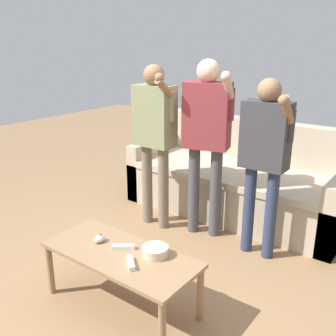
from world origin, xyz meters
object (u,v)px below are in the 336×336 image
(player_right, at_px, (265,149))
(player_center, at_px, (207,129))
(player_left, at_px, (154,128))
(game_remote_wand_near, at_px, (123,247))
(snack_bowl, at_px, (155,251))
(coffee_table, at_px, (120,260))
(game_remote_wand_far, at_px, (131,263))
(couch, at_px, (239,182))
(game_remote_nunchuk, at_px, (99,239))

(player_right, bearing_deg, player_center, 175.11)
(player_left, relative_size, game_remote_wand_near, 11.04)
(snack_bowl, height_order, player_right, player_right)
(snack_bowl, distance_m, player_left, 1.34)
(coffee_table, xyz_separation_m, game_remote_wand_far, (0.15, -0.06, 0.07))
(coffee_table, xyz_separation_m, game_remote_wand_near, (-0.02, 0.05, 0.07))
(couch, height_order, player_right, player_right)
(snack_bowl, height_order, player_left, player_left)
(coffee_table, relative_size, player_right, 0.73)
(snack_bowl, relative_size, game_remote_nunchuk, 1.91)
(snack_bowl, height_order, game_remote_wand_near, snack_bowl)
(snack_bowl, xyz_separation_m, game_remote_nunchuk, (-0.41, -0.09, -0.01))
(snack_bowl, xyz_separation_m, player_center, (-0.31, 1.10, 0.55))
(coffee_table, relative_size, game_remote_nunchuk, 11.88)
(coffee_table, relative_size, player_left, 0.69)
(coffee_table, distance_m, game_remote_wand_far, 0.18)
(snack_bowl, distance_m, game_remote_wand_far, 0.18)
(game_remote_wand_far, bearing_deg, player_center, 101.52)
(game_remote_nunchuk, distance_m, game_remote_wand_near, 0.19)
(player_center, distance_m, player_right, 0.56)
(couch, bearing_deg, snack_bowl, -80.25)
(couch, distance_m, player_right, 1.08)
(snack_bowl, bearing_deg, player_right, 77.11)
(snack_bowl, bearing_deg, player_left, 128.68)
(game_remote_nunchuk, height_order, player_right, player_right)
(game_remote_wand_far, bearing_deg, coffee_table, 156.57)
(player_left, relative_size, player_right, 1.05)
(coffee_table, xyz_separation_m, player_right, (0.44, 1.16, 0.56))
(player_left, height_order, player_right, player_left)
(game_remote_wand_far, bearing_deg, snack_bowl, 74.30)
(player_center, bearing_deg, game_remote_wand_near, -85.47)
(coffee_table, bearing_deg, snack_bowl, 29.37)
(couch, relative_size, game_remote_wand_near, 15.99)
(game_remote_nunchuk, distance_m, player_center, 1.32)
(game_remote_wand_near, bearing_deg, coffee_table, -69.10)
(player_right, xyz_separation_m, game_remote_wand_near, (-0.46, -1.12, -0.49))
(couch, relative_size, player_right, 1.52)
(snack_bowl, xyz_separation_m, player_left, (-0.78, 0.97, 0.52))
(player_left, bearing_deg, coffee_table, -61.97)
(coffee_table, distance_m, game_remote_nunchuk, 0.22)
(game_remote_nunchuk, distance_m, player_right, 1.40)
(coffee_table, height_order, player_center, player_center)
(player_center, relative_size, game_remote_wand_far, 11.39)
(player_left, xyz_separation_m, player_right, (1.02, 0.08, -0.04))
(coffee_table, distance_m, game_remote_wand_near, 0.08)
(couch, bearing_deg, game_remote_wand_far, -82.57)
(player_center, height_order, player_right, player_center)
(player_center, bearing_deg, snack_bowl, -74.24)
(game_remote_wand_near, bearing_deg, player_right, 67.71)
(game_remote_wand_near, height_order, game_remote_wand_far, same)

